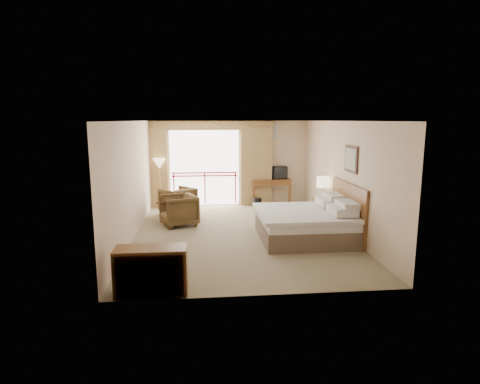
{
  "coord_description": "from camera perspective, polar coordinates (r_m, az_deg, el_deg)",
  "views": [
    {
      "loc": [
        -0.92,
        -9.36,
        2.73
      ],
      "look_at": [
        0.04,
        0.4,
        0.96
      ],
      "focal_mm": 30.0,
      "sensor_mm": 36.0,
      "label": 1
    }
  ],
  "objects": [
    {
      "name": "coffee_maker",
      "position": [
        13.0,
        2.83,
        2.37
      ],
      "size": [
        0.14,
        0.14,
        0.24
      ],
      "primitive_type": "cylinder",
      "rotation": [
        0.0,
        0.0,
        0.24
      ],
      "color": "black",
      "rests_on": "desk"
    },
    {
      "name": "cup",
      "position": [
        12.98,
        3.52,
        2.05
      ],
      "size": [
        0.09,
        0.09,
        0.11
      ],
      "primitive_type": "cylinder",
      "rotation": [
        0.0,
        0.0,
        0.17
      ],
      "color": "white",
      "rests_on": "desk"
    },
    {
      "name": "wall_left",
      "position": [
        9.59,
        -15.04,
        1.63
      ],
      "size": [
        0.0,
        7.0,
        7.0
      ],
      "primitive_type": "plane",
      "rotation": [
        1.57,
        0.0,
        1.57
      ],
      "color": "beige",
      "rests_on": "ground"
    },
    {
      "name": "nightstand",
      "position": [
        10.87,
        11.67,
        -2.78
      ],
      "size": [
        0.47,
        0.55,
        0.64
      ],
      "primitive_type": "cube",
      "rotation": [
        0.0,
        0.0,
        -0.05
      ],
      "color": "brown",
      "rests_on": "floor"
    },
    {
      "name": "curtain_left",
      "position": [
        12.89,
        -12.42,
        3.42
      ],
      "size": [
        1.0,
        0.26,
        2.5
      ],
      "primitive_type": "cube",
      "color": "olive",
      "rests_on": "wall_back"
    },
    {
      "name": "valance",
      "position": [
        12.74,
        -5.15,
        9.4
      ],
      "size": [
        4.4,
        0.22,
        0.28
      ],
      "primitive_type": "cube",
      "color": "olive",
      "rests_on": "wall_back"
    },
    {
      "name": "table_lamp",
      "position": [
        10.77,
        11.74,
        1.33
      ],
      "size": [
        0.34,
        0.34,
        0.6
      ],
      "rotation": [
        0.0,
        0.0,
        -0.24
      ],
      "color": "tan",
      "rests_on": "nightstand"
    },
    {
      "name": "side_table",
      "position": [
        11.05,
        -10.48,
        -2.2
      ],
      "size": [
        0.51,
        0.51,
        0.55
      ],
      "rotation": [
        0.0,
        0.0,
        0.13
      ],
      "color": "black",
      "rests_on": "floor"
    },
    {
      "name": "desk",
      "position": [
        13.15,
        4.3,
        1.11
      ],
      "size": [
        1.27,
        0.62,
        0.83
      ],
      "rotation": [
        0.0,
        0.0,
        0.08
      ],
      "color": "brown",
      "rests_on": "floor"
    },
    {
      "name": "wall_right",
      "position": [
        10.06,
        14.32,
        2.05
      ],
      "size": [
        0.0,
        7.0,
        7.0
      ],
      "primitive_type": "plane",
      "rotation": [
        1.57,
        0.0,
        -1.57
      ],
      "color": "beige",
      "rests_on": "ground"
    },
    {
      "name": "balcony_railing",
      "position": [
        12.97,
        -5.03,
        1.7
      ],
      "size": [
        2.09,
        0.03,
        1.02
      ],
      "color": "#B30F16",
      "rests_on": "wall_back"
    },
    {
      "name": "tv",
      "position": [
        13.09,
        5.66,
        2.76
      ],
      "size": [
        0.46,
        0.36,
        0.42
      ],
      "rotation": [
        0.0,
        0.0,
        -0.07
      ],
      "color": "black",
      "rests_on": "desk"
    },
    {
      "name": "floor",
      "position": [
        9.8,
        -0.0,
        -5.93
      ],
      "size": [
        7.0,
        7.0,
        0.0
      ],
      "primitive_type": "plane",
      "color": "#857959",
      "rests_on": "ground"
    },
    {
      "name": "headboard",
      "position": [
        9.62,
        15.12,
        -2.59
      ],
      "size": [
        0.06,
        2.1,
        1.3
      ],
      "primitive_type": "cube",
      "color": "brown",
      "rests_on": "wall_right"
    },
    {
      "name": "wall_front",
      "position": [
        6.09,
        3.23,
        -2.84
      ],
      "size": [
        5.0,
        0.0,
        5.0
      ],
      "primitive_type": "plane",
      "rotation": [
        -1.57,
        0.0,
        0.0
      ],
      "color": "beige",
      "rests_on": "ground"
    },
    {
      "name": "balcony_door",
      "position": [
        12.93,
        -5.06,
        3.42
      ],
      "size": [
        2.4,
        0.0,
        2.4
      ],
      "primitive_type": "plane",
      "rotation": [
        1.57,
        0.0,
        0.0
      ],
      "color": "white",
      "rests_on": "wall_back"
    },
    {
      "name": "wall_back",
      "position": [
        12.97,
        -1.53,
        4.14
      ],
      "size": [
        5.0,
        0.0,
        5.0
      ],
      "primitive_type": "plane",
      "rotation": [
        1.57,
        0.0,
        0.0
      ],
      "color": "beige",
      "rests_on": "ground"
    },
    {
      "name": "phone",
      "position": [
        10.64,
        11.72,
        -1.1
      ],
      "size": [
        0.18,
        0.15,
        0.08
      ],
      "primitive_type": "cube",
      "rotation": [
        0.0,
        0.0,
        0.11
      ],
      "color": "black",
      "rests_on": "nightstand"
    },
    {
      "name": "curtain_right",
      "position": [
        12.92,
        2.3,
        3.67
      ],
      "size": [
        1.0,
        0.26,
        2.5
      ],
      "primitive_type": "cube",
      "color": "olive",
      "rests_on": "wall_back"
    },
    {
      "name": "framed_art",
      "position": [
        9.44,
        15.52,
        4.54
      ],
      "size": [
        0.04,
        0.72,
        0.6
      ],
      "color": "black",
      "rests_on": "wall_right"
    },
    {
      "name": "wastebasket",
      "position": [
        12.57,
        2.49,
        -1.57
      ],
      "size": [
        0.29,
        0.29,
        0.31
      ],
      "primitive_type": "cylinder",
      "rotation": [
        0.0,
        0.0,
        -0.18
      ],
      "color": "black",
      "rests_on": "floor"
    },
    {
      "name": "dresser",
      "position": [
        6.61,
        -12.51,
        -10.86
      ],
      "size": [
        1.13,
        0.48,
        0.75
      ],
      "rotation": [
        0.0,
        0.0,
        0.04
      ],
      "color": "brown",
      "rests_on": "floor"
    },
    {
      "name": "floor_lamp",
      "position": [
        12.6,
        -11.4,
        3.73
      ],
      "size": [
        0.4,
        0.4,
        1.56
      ],
      "rotation": [
        0.0,
        0.0,
        0.0
      ],
      "color": "tan",
      "rests_on": "floor"
    },
    {
      "name": "bed",
      "position": [
        9.39,
        9.51,
        -4.4
      ],
      "size": [
        2.13,
        2.06,
        0.97
      ],
      "color": "brown",
      "rests_on": "floor"
    },
    {
      "name": "ceiling",
      "position": [
        9.41,
        -0.0,
        10.07
      ],
      "size": [
        7.0,
        7.0,
        0.0
      ],
      "primitive_type": "plane",
      "rotation": [
        3.14,
        0.0,
        0.0
      ],
      "color": "white",
      "rests_on": "wall_back"
    },
    {
      "name": "hvac_vent",
      "position": [
        13.03,
        4.24,
        8.55
      ],
      "size": [
        0.5,
        0.04,
        0.5
      ],
      "primitive_type": "cube",
      "color": "silver",
      "rests_on": "wall_back"
    },
    {
      "name": "armchair_far",
      "position": [
        11.96,
        -8.79,
        -3.07
      ],
      "size": [
        1.19,
        1.2,
        0.78
      ],
      "primitive_type": "imported",
      "rotation": [
        0.0,
        0.0,
        -2.42
      ],
      "color": "#443018",
      "rests_on": "floor"
    },
    {
      "name": "armchair_near",
      "position": [
        10.68,
        -8.65,
        -4.67
      ],
      "size": [
        1.11,
        1.09,
        0.8
      ],
      "primitive_type": "imported",
      "rotation": [
        0.0,
        0.0,
        -1.25
      ],
      "color": "#443018",
      "rests_on": "floor"
    },
    {
      "name": "book",
      "position": [
        11.01,
        -10.51,
        -1.29
      ],
      "size": [
        0.24,
        0.25,
        0.02
      ],
      "primitive_type": "imported",
      "rotation": [
        0.0,
        0.0,
        0.68
      ],
      "color": "white",
      "rests_on": "side_table"
    }
  ]
}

